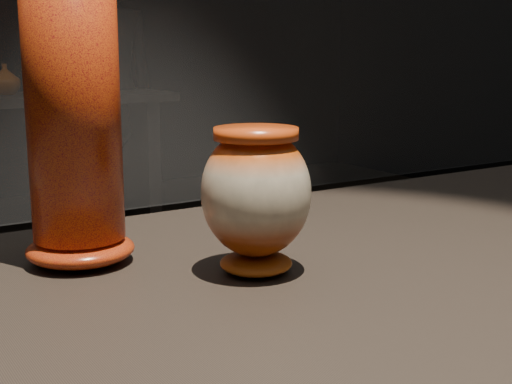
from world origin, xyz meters
TOP-DOWN VIEW (x-y plane):
  - main_vase at (-0.11, 0.04)m, footprint 0.18×0.18m
  - tall_vase at (-0.28, 0.19)m, footprint 0.16×0.16m
  - back_vase_mid at (0.40, 3.51)m, footprint 0.20×0.20m
  - back_vase_right at (0.99, 3.47)m, footprint 0.08×0.08m
  - visitor at (1.07, 3.65)m, footprint 0.65×0.44m

SIDE VIEW (x-z plane):
  - visitor at x=1.07m, z-range 0.00..1.75m
  - back_vase_right at x=0.99m, z-range 0.90..1.01m
  - back_vase_mid at x=0.40m, z-range 0.90..1.07m
  - main_vase at x=-0.11m, z-range 0.91..1.09m
  - tall_vase at x=-0.28m, z-range 0.89..1.33m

